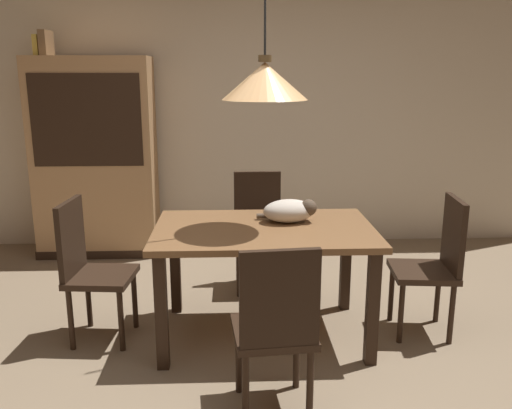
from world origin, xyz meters
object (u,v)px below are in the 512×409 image
Objects in this scene: chair_left_side at (89,265)px; chair_right_side at (436,260)px; chair_far_back at (258,225)px; hutch_bookcase at (96,162)px; pendant_lamp at (265,81)px; book_brown_thick at (46,43)px; dining_table at (264,242)px; cat_sleeping at (290,211)px; book_yellow_short at (39,45)px; chair_near_front at (276,324)px.

chair_left_side is 2.26m from chair_right_side.
hutch_bookcase is at bearing 149.19° from chair_far_back.
pendant_lamp is 5.42× the size of book_brown_thick.
dining_table is 1.08× the size of pendant_lamp.
pendant_lamp is at bearing 179.63° from chair_right_side.
cat_sleeping is (0.18, -0.76, 0.32)m from chair_far_back.
hutch_bookcase is 9.25× the size of book_yellow_short.
pendant_lamp is 0.70× the size of hutch_bookcase.
dining_table is 2.87m from book_brown_thick.
pendant_lamp is at bearing -146.67° from cat_sleeping.
pendant_lamp is 6.50× the size of book_yellow_short.
pendant_lamp is at bearing -89.97° from chair_far_back.
hutch_bookcase reaches higher than dining_table.
chair_left_side is (-1.14, 0.88, 0.00)m from chair_near_front.
book_yellow_short is at bearing 179.80° from hutch_bookcase.
dining_table is 5.83× the size of book_brown_thick.
chair_left_side is at bearing -65.90° from book_yellow_short.
chair_far_back is 0.84m from cat_sleeping.
dining_table is at bearing -49.88° from hutch_bookcase.
chair_near_front is 1.42m from chair_right_side.
chair_far_back is at bearing 37.70° from chair_left_side.
cat_sleeping reaches higher than dining_table.
cat_sleeping is at bearing 33.33° from pendant_lamp.
chair_left_side is at bearing -78.46° from hutch_bookcase.
chair_far_back is 1.77m from hutch_bookcase.
hutch_bookcase is 1.13m from book_brown_thick.
chair_far_back is 2.51m from book_brown_thick.
book_yellow_short is at bearing 137.31° from pendant_lamp.
cat_sleeping is 2.34m from hutch_bookcase.
chair_far_back is 1.43m from chair_right_side.
pendant_lamp is (-0.18, -0.12, 0.84)m from cat_sleeping.
chair_far_back is at bearing 103.28° from cat_sleeping.
cat_sleeping is at bearing -76.72° from chair_far_back.
book_brown_thick is at bearing 125.03° from chair_near_front.
chair_left_side is 1.83m from hutch_bookcase.
book_brown_thick is at bearing 149.19° from chair_right_side.
dining_table is at bearing 179.63° from chair_right_side.
chair_near_front is 3.06m from hutch_bookcase.
pendant_lamp reaches higher than book_yellow_short.
hutch_bookcase is at bearing 101.54° from chair_left_side.
chair_far_back is (-0.00, 0.88, -0.14)m from dining_table.
pendant_lamp reaches higher than book_brown_thick.
cat_sleeping is at bearing -39.15° from book_brown_thick.
book_brown_thick is (-2.97, 1.77, 1.45)m from chair_right_side.
hutch_bookcase is 1.13m from book_yellow_short.
pendant_lamp is at bearing -43.74° from book_brown_thick.
chair_right_side is at bearing -30.23° from book_yellow_short.
cat_sleeping is 0.21× the size of hutch_bookcase.
book_brown_thick is at bearing 154.31° from chair_far_back.
book_brown_thick is at bearing 112.20° from chair_left_side.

